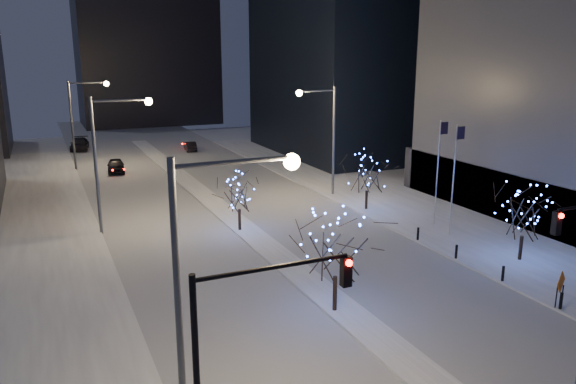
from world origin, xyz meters
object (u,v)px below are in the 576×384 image
car_near (116,166)px  holiday_tree_plaza_near (524,213)px  street_lamp_w_near (209,262)px  street_lamp_w_mid (110,146)px  car_far (80,144)px  holiday_tree_median_far (239,194)px  traffic_signal_west (246,335)px  holiday_tree_median_near (336,243)px  car_mid (190,146)px  street_lamp_east (325,127)px  construction_sign (561,285)px  holiday_tree_plaza_far (367,173)px  street_lamp_w_far (81,112)px

car_near → holiday_tree_plaza_near: holiday_tree_plaza_near is taller
street_lamp_w_near → street_lamp_w_mid: same height
car_far → holiday_tree_median_far: (8.02, -42.61, 2.11)m
traffic_signal_west → holiday_tree_median_near: (7.94, 8.70, -0.97)m
street_lamp_w_mid → car_mid: size_ratio=2.62×
street_lamp_east → holiday_tree_median_far: size_ratio=2.40×
street_lamp_w_near → traffic_signal_west: size_ratio=1.43×
street_lamp_w_near → car_mid: bearing=76.2°
traffic_signal_west → holiday_tree_plaza_near: 24.51m
holiday_tree_median_far → construction_sign: 22.04m
holiday_tree_plaza_near → holiday_tree_plaza_far: bearing=100.6°
street_lamp_east → car_far: bearing=117.3°
traffic_signal_west → holiday_tree_median_near: size_ratio=1.15×
street_lamp_w_mid → holiday_tree_plaza_near: (22.74, -16.82, -3.29)m
street_lamp_w_near → holiday_tree_plaza_near: size_ratio=2.06×
holiday_tree_plaza_near → construction_sign: bearing=-120.4°
street_lamp_w_far → car_near: (2.91, -3.18, -5.74)m
street_lamp_w_far → construction_sign: street_lamp_w_far is taller
traffic_signal_west → holiday_tree_plaza_far: bearing=51.2°
holiday_tree_plaza_near → car_near: bearing=117.2°
holiday_tree_median_far → traffic_signal_west: bearing=-108.8°
street_lamp_east → holiday_tree_plaza_near: (3.72, -19.82, -3.25)m
holiday_tree_median_far → construction_sign: holiday_tree_median_far is taller
holiday_tree_plaza_near → car_far: bearing=111.8°
car_near → construction_sign: construction_sign is taller
holiday_tree_plaza_near → holiday_tree_median_near: bearing=-174.1°
car_near → holiday_tree_median_near: holiday_tree_median_near is taller
street_lamp_w_far → car_near: bearing=-47.6°
holiday_tree_median_far → car_mid: bearing=81.2°
street_lamp_east → car_near: bearing=130.6°
street_lamp_w_mid → holiday_tree_median_far: (8.44, -3.64, -3.60)m
traffic_signal_west → holiday_tree_median_far: 24.75m
holiday_tree_median_far → street_lamp_east: bearing=32.1°
holiday_tree_plaza_near → car_mid: bearing=100.1°
holiday_tree_median_near → traffic_signal_west: bearing=-132.4°
construction_sign → street_lamp_w_mid: bearing=106.1°
street_lamp_w_mid → holiday_tree_median_near: 20.33m
holiday_tree_plaza_near → construction_sign: 7.16m
car_far → holiday_tree_median_far: 43.40m
holiday_tree_median_near → holiday_tree_plaza_near: bearing=5.9°
street_lamp_w_mid → traffic_signal_west: bearing=-88.9°
street_lamp_w_mid → holiday_tree_plaza_far: street_lamp_w_mid is taller
car_far → construction_sign: bearing=-64.2°
street_lamp_w_mid → street_lamp_w_far: same height
car_mid → car_far: size_ratio=0.69×
car_far → holiday_tree_median_near: bearing=-73.1°
holiday_tree_median_far → holiday_tree_plaza_near: holiday_tree_plaza_near is taller
car_far → holiday_tree_plaza_near: (22.32, -55.78, 2.41)m
car_mid → holiday_tree_median_far: size_ratio=0.91×
street_lamp_w_mid → construction_sign: (19.24, -22.79, -5.15)m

